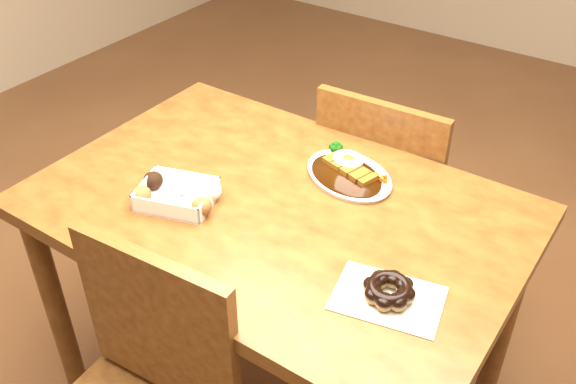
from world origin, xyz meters
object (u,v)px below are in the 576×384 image
Objects in this scene: chair_far at (389,195)px; donut_box at (177,194)px; table at (276,234)px; pon_de_ring at (389,291)px; katsu_curry_plate at (349,172)px.

chair_far is 0.78m from donut_box.
table is 5.44× the size of donut_box.
pon_de_ring is at bearing -0.06° from donut_box.
katsu_curry_plate reaches higher than table.
chair_far is 0.44m from katsu_curry_plate.
katsu_curry_plate is 1.21× the size of pon_de_ring.
pon_de_ring is (0.58, -0.00, -0.00)m from donut_box.
katsu_curry_plate is at bearing 49.27° from donut_box.
katsu_curry_plate is 0.45m from donut_box.
table is at bearing 33.50° from donut_box.
table is 3.97× the size of katsu_curry_plate.
pon_de_ring is (0.31, -0.67, 0.29)m from chair_far.
katsu_curry_plate is (0.09, 0.20, 0.11)m from table.
table is 4.81× the size of pon_de_ring.
donut_box reaches higher than pon_de_ring.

